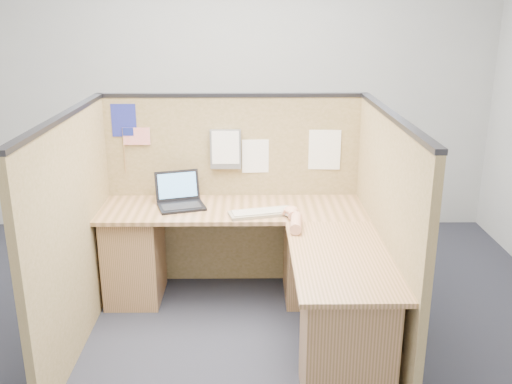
{
  "coord_description": "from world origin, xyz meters",
  "views": [
    {
      "loc": [
        0.13,
        -3.3,
        2.14
      ],
      "look_at": [
        0.17,
        0.5,
        0.91
      ],
      "focal_mm": 40.0,
      "sensor_mm": 36.0,
      "label": 1
    }
  ],
  "objects_px": {
    "keyboard": "(262,213)",
    "laptop": "(182,197)",
    "l_desk": "(258,272)",
    "mouse": "(291,214)"
  },
  "relations": [
    {
      "from": "l_desk",
      "to": "mouse",
      "type": "height_order",
      "value": "mouse"
    },
    {
      "from": "laptop",
      "to": "mouse",
      "type": "bearing_deg",
      "value": -35.48
    },
    {
      "from": "keyboard",
      "to": "laptop",
      "type": "bearing_deg",
      "value": 145.07
    },
    {
      "from": "l_desk",
      "to": "keyboard",
      "type": "xyz_separation_m",
      "value": [
        0.03,
        0.24,
        0.35
      ]
    },
    {
      "from": "l_desk",
      "to": "keyboard",
      "type": "distance_m",
      "value": 0.42
    },
    {
      "from": "laptop",
      "to": "l_desk",
      "type": "bearing_deg",
      "value": -56.2
    },
    {
      "from": "keyboard",
      "to": "mouse",
      "type": "xyz_separation_m",
      "value": [
        0.21,
        -0.05,
        0.01
      ]
    },
    {
      "from": "laptop",
      "to": "keyboard",
      "type": "distance_m",
      "value": 0.63
    },
    {
      "from": "laptop",
      "to": "keyboard",
      "type": "height_order",
      "value": "laptop"
    },
    {
      "from": "l_desk",
      "to": "mouse",
      "type": "xyz_separation_m",
      "value": [
        0.24,
        0.19,
        0.36
      ]
    }
  ]
}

